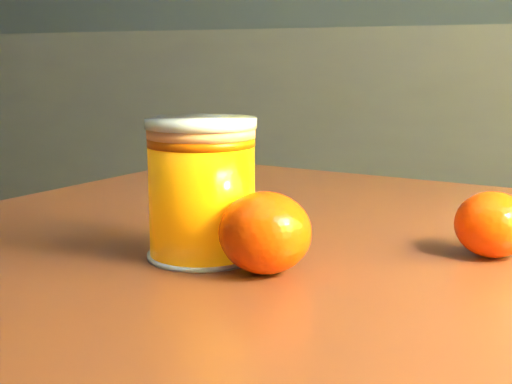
% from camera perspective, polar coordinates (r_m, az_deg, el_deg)
% --- Properties ---
extents(kitchen_counter, '(3.15, 0.60, 0.90)m').
position_cam_1_polar(kitchen_counter, '(2.16, 0.77, 0.57)').
color(kitchen_counter, '#4C4B50').
rests_on(kitchen_counter, ground).
extents(table, '(0.97, 0.72, 0.68)m').
position_cam_1_polar(table, '(0.58, 14.30, -13.26)').
color(table, brown).
rests_on(table, ground).
extents(juice_glass, '(0.08, 0.08, 0.10)m').
position_cam_1_polar(juice_glass, '(0.53, -4.36, 0.21)').
color(juice_glass, orange).
rests_on(juice_glass, table).
extents(orange_front, '(0.07, 0.07, 0.06)m').
position_cam_1_polar(orange_front, '(0.49, 0.74, -3.27)').
color(orange_front, '#FF4205').
rests_on(orange_front, table).
extents(orange_back, '(0.07, 0.07, 0.05)m').
position_cam_1_polar(orange_back, '(0.56, 18.42, -2.48)').
color(orange_back, '#FF4205').
rests_on(orange_back, table).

